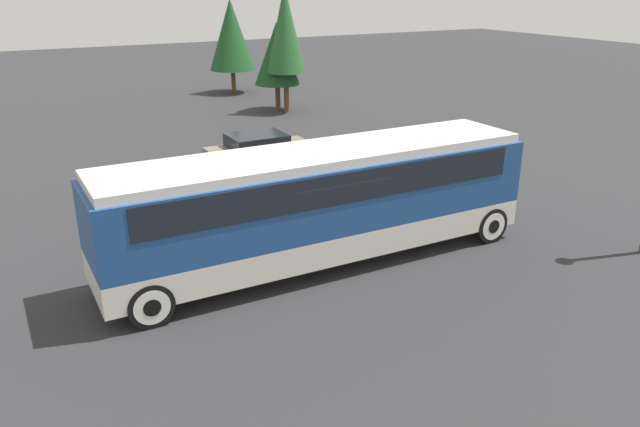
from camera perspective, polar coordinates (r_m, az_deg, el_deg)
ground_plane at (r=16.51m, az=0.00°, el=-4.46°), size 120.00×120.00×0.00m
tour_bus at (r=15.86m, az=0.31°, el=1.63°), size 11.40×2.52×3.05m
parked_car_near at (r=24.60m, az=-5.50°, el=5.71°), size 4.13×1.98×1.37m
parked_car_mid at (r=20.71m, az=-7.64°, el=2.72°), size 4.78×1.89×1.38m
tree_left at (r=41.50m, az=-8.12°, el=15.87°), size 2.90×2.90×5.85m
tree_center at (r=35.46m, az=-3.97°, el=14.36°), size 2.52×2.52×4.81m
tree_right at (r=34.80m, az=-3.20°, el=16.43°), size 2.10×2.10×6.75m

